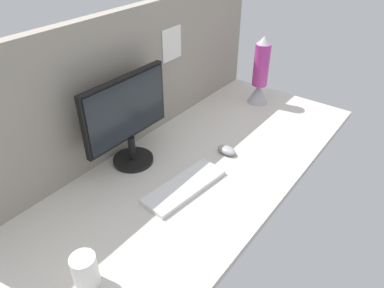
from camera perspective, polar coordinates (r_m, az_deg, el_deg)
ground_plane at (r=161.09cm, az=1.09°, el=-3.53°), size 180.00×80.00×3.00cm
cubicle_wall_back at (r=166.29cm, az=-9.44°, el=10.26°), size 180.00×5.50×61.83cm
monitor at (r=151.73cm, az=-10.26°, el=4.24°), size 44.00×18.00×40.61cm
keyboard at (r=146.43cm, az=-1.17°, el=-6.77°), size 38.15×16.78×2.00cm
mouse at (r=166.34cm, az=5.55°, el=-0.98°), size 6.38×10.03×3.40cm
mug_ceramic_white at (r=116.93cm, az=-16.65°, el=-18.87°), size 7.74×7.74×11.90cm
lava_lamp at (r=208.08cm, az=10.82°, el=10.65°), size 11.82×11.82×38.67cm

